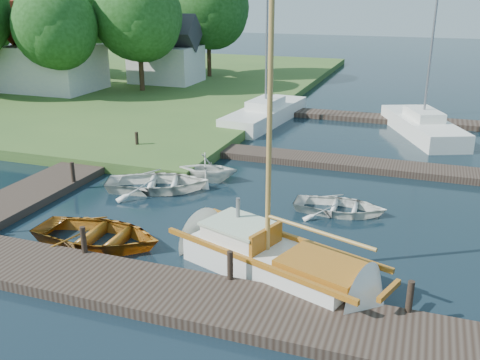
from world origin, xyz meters
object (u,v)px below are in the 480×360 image
(sailboat, at_px, (278,264))
(mooring_post_5, at_px, (137,140))
(tender_a, at_px, (158,180))
(tender_c, at_px, (340,204))
(marina_boat_0, at_px, (265,113))
(marina_boat_2, at_px, (423,125))
(mooring_post_4, at_px, (73,172))
(mooring_post_3, at_px, (410,296))
(tree_3, at_px, (138,15))
(house_a, at_px, (53,56))
(tree_4, at_px, (76,4))
(mooring_post_2, at_px, (230,265))
(house_c, at_px, (166,55))
(tree_2, at_px, (55,25))
(mooring_post_1, at_px, (84,240))
(dinghy, at_px, (97,231))
(tree_7, at_px, (208,6))
(tender_b, at_px, (208,166))

(sailboat, bearing_deg, mooring_post_5, 156.78)
(sailboat, distance_m, tender_a, 7.91)
(tender_c, height_order, marina_boat_0, marina_boat_0)
(tender_a, distance_m, marina_boat_2, 15.66)
(mooring_post_4, bearing_deg, sailboat, -22.24)
(mooring_post_5, distance_m, tender_c, 11.09)
(marina_boat_2, bearing_deg, mooring_post_3, 157.76)
(mooring_post_3, relative_size, sailboat, 0.08)
(marina_boat_0, bearing_deg, tree_3, 73.56)
(house_a, height_order, tree_4, tree_4)
(mooring_post_2, relative_size, sailboat, 0.08)
(mooring_post_2, xyz_separation_m, house_a, (-21.50, 21.00, 2.26))
(house_c, xyz_separation_m, tree_2, (-4.00, -7.95, 2.67))
(marina_boat_0, relative_size, marina_boat_2, 0.93)
(mooring_post_1, xyz_separation_m, tree_4, (-19.00, 27.05, 5.67))
(tender_c, relative_size, tree_3, 0.37)
(tender_c, height_order, tree_2, tree_2)
(sailboat, bearing_deg, house_c, 142.38)
(tender_a, bearing_deg, mooring_post_4, 86.48)
(mooring_post_5, height_order, marina_boat_0, marina_boat_0)
(mooring_post_4, xyz_separation_m, tree_3, (-7.00, 18.05, 5.11))
(house_a, bearing_deg, tree_3, 18.85)
(sailboat, xyz_separation_m, house_a, (-22.48, 19.87, 2.62))
(sailboat, relative_size, house_a, 1.56)
(house_c, bearing_deg, tender_a, -64.08)
(dinghy, distance_m, tree_2, 23.70)
(mooring_post_5, distance_m, house_c, 18.48)
(mooring_post_1, distance_m, tree_7, 32.79)
(dinghy, relative_size, tree_2, 0.53)
(mooring_post_3, bearing_deg, marina_boat_2, 90.75)
(tender_b, bearing_deg, sailboat, -152.52)
(house_a, distance_m, tree_7, 13.25)
(house_c, relative_size, tree_2, 0.67)
(mooring_post_2, relative_size, tree_4, 0.08)
(tender_a, xyz_separation_m, tree_2, (-14.22, 13.08, 4.84))
(mooring_post_1, height_order, mooring_post_4, same)
(dinghy, distance_m, tender_b, 6.62)
(marina_boat_0, bearing_deg, mooring_post_4, 170.62)
(mooring_post_3, distance_m, marina_boat_2, 18.40)
(sailboat, relative_size, house_c, 1.86)
(marina_boat_2, relative_size, tree_2, 1.51)
(marina_boat_0, height_order, house_c, marina_boat_0)
(mooring_post_1, xyz_separation_m, tree_3, (-11.00, 23.05, 5.11))
(tender_b, relative_size, tree_3, 0.28)
(dinghy, bearing_deg, sailboat, -91.32)
(tree_2, distance_m, tree_7, 13.45)
(mooring_post_2, bearing_deg, tree_4, 130.98)
(mooring_post_4, xyz_separation_m, mooring_post_5, (0.00, 5.00, 0.00))
(marina_boat_0, bearing_deg, tree_4, 72.03)
(marina_boat_0, relative_size, house_c, 2.08)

